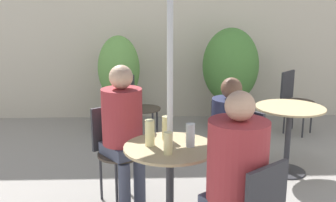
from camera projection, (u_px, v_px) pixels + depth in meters
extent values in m
cube|color=beige|center=(175.00, 22.00, 6.01)|extent=(10.00, 0.06, 3.00)
cylinder|color=#2D2D33|center=(170.00, 191.00, 3.01)|extent=(0.06, 0.06, 0.69)
cylinder|color=tan|center=(170.00, 148.00, 2.92)|extent=(0.69, 0.69, 0.02)
cylinder|color=#2D2D33|center=(285.00, 171.00, 4.23)|extent=(0.42, 0.42, 0.01)
cylinder|color=#2D2D33|center=(288.00, 140.00, 4.15)|extent=(0.06, 0.06, 0.69)
cylinder|color=tan|center=(290.00, 108.00, 4.06)|extent=(0.71, 0.71, 0.02)
cube|color=#2D2D33|center=(266.00, 198.00, 2.27)|extent=(0.30, 0.24, 0.40)
cylinder|color=#42382D|center=(232.00, 159.00, 3.41)|extent=(0.42, 0.42, 0.02)
cylinder|color=#2D2D33|center=(253.00, 184.00, 3.44)|extent=(0.02, 0.02, 0.44)
cylinder|color=#2D2D33|center=(230.00, 174.00, 3.65)|extent=(0.02, 0.02, 0.44)
cylinder|color=#2D2D33|center=(232.00, 193.00, 3.28)|extent=(0.02, 0.02, 0.44)
cylinder|color=#2D2D33|center=(209.00, 182.00, 3.48)|extent=(0.02, 0.02, 0.44)
cube|color=#2D2D33|center=(247.00, 131.00, 3.47)|extent=(0.24, 0.30, 0.40)
cylinder|color=#42382D|center=(121.00, 154.00, 3.51)|extent=(0.42, 0.42, 0.02)
cylinder|color=#2D2D33|center=(126.00, 169.00, 3.75)|extent=(0.02, 0.02, 0.44)
cylinder|color=#2D2D33|center=(101.00, 177.00, 3.58)|extent=(0.02, 0.02, 0.44)
cylinder|color=#2D2D33|center=(142.00, 179.00, 3.54)|extent=(0.02, 0.02, 0.44)
cylinder|color=#2D2D33|center=(117.00, 187.00, 3.38)|extent=(0.02, 0.02, 0.44)
cube|color=#2D2D33|center=(109.00, 127.00, 3.60)|extent=(0.30, 0.24, 0.40)
cylinder|color=#42382D|center=(299.00, 102.00, 5.41)|extent=(0.42, 0.42, 0.02)
cylinder|color=#2D2D33|center=(293.00, 114.00, 5.65)|extent=(0.02, 0.02, 0.44)
cylinder|color=#2D2D33|center=(284.00, 118.00, 5.45)|extent=(0.02, 0.02, 0.44)
cylinder|color=#2D2D33|center=(311.00, 118.00, 5.47)|extent=(0.02, 0.02, 0.44)
cylinder|color=#2D2D33|center=(303.00, 122.00, 5.28)|extent=(0.02, 0.02, 0.44)
cube|color=#2D2D33|center=(287.00, 85.00, 5.48)|extent=(0.27, 0.28, 0.40)
cylinder|color=#42382D|center=(144.00, 109.00, 5.05)|extent=(0.42, 0.42, 0.02)
cylinder|color=#2D2D33|center=(137.00, 122.00, 5.26)|extent=(0.02, 0.02, 0.44)
cylinder|color=#2D2D33|center=(132.00, 128.00, 5.00)|extent=(0.02, 0.02, 0.44)
cylinder|color=#2D2D33|center=(157.00, 123.00, 5.21)|extent=(0.02, 0.02, 0.44)
cylinder|color=#2D2D33|center=(153.00, 130.00, 4.95)|extent=(0.02, 0.02, 0.44)
cube|color=#2D2D33|center=(130.00, 92.00, 5.03)|extent=(0.10, 0.35, 0.40)
cylinder|color=#9E2D33|center=(238.00, 160.00, 2.40)|extent=(0.37, 0.37, 0.50)
sphere|color=tan|center=(240.00, 106.00, 2.32)|extent=(0.18, 0.18, 0.18)
cylinder|color=#42475B|center=(212.00, 185.00, 3.42)|extent=(0.09, 0.09, 0.44)
cylinder|color=#42475B|center=(224.00, 191.00, 3.31)|extent=(0.09, 0.09, 0.44)
cube|color=#42475B|center=(229.00, 153.00, 3.37)|extent=(0.40, 0.40, 0.09)
cylinder|color=#232847|center=(230.00, 124.00, 3.31)|extent=(0.32, 0.32, 0.44)
sphere|color=brown|center=(231.00, 88.00, 3.24)|extent=(0.18, 0.18, 0.18)
cylinder|color=#42475B|center=(124.00, 187.00, 3.39)|extent=(0.11, 0.11, 0.44)
cylinder|color=#42475B|center=(140.00, 182.00, 3.48)|extent=(0.11, 0.11, 0.44)
cube|color=#42475B|center=(123.00, 149.00, 3.46)|extent=(0.44, 0.45, 0.11)
cylinder|color=#9E2D33|center=(122.00, 116.00, 3.39)|extent=(0.35, 0.35, 0.49)
sphere|color=#DBAD89|center=(121.00, 77.00, 3.31)|extent=(0.20, 0.20, 0.20)
cylinder|color=beige|center=(168.00, 143.00, 2.75)|extent=(0.06, 0.06, 0.16)
cylinder|color=silver|center=(190.00, 135.00, 2.90)|extent=(0.07, 0.07, 0.18)
cylinder|color=beige|center=(166.00, 128.00, 3.04)|extent=(0.07, 0.07, 0.19)
cylinder|color=beige|center=(150.00, 133.00, 2.91)|extent=(0.07, 0.07, 0.20)
cylinder|color=#47423D|center=(120.00, 114.00, 5.73)|extent=(0.47, 0.47, 0.40)
ellipsoid|color=#609947|center=(119.00, 69.00, 5.57)|extent=(0.59, 0.59, 0.93)
cylinder|color=#47423D|center=(229.00, 115.00, 5.72)|extent=(0.52, 0.52, 0.39)
ellipsoid|color=#427533|center=(230.00, 66.00, 5.55)|extent=(0.79, 0.79, 1.06)
cylinder|color=silver|center=(170.00, 91.00, 2.82)|extent=(0.04, 0.04, 2.29)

